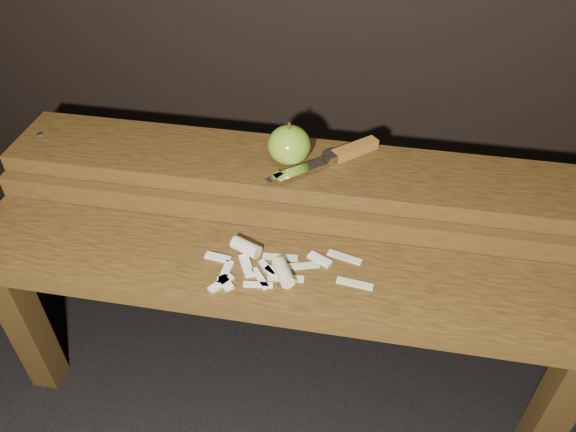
% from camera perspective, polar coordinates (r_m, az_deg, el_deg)
% --- Properties ---
extents(ground, '(60.00, 60.00, 0.00)m').
position_cam_1_polar(ground, '(1.38, -0.46, -15.84)').
color(ground, black).
extents(bench_front_tier, '(1.20, 0.20, 0.42)m').
position_cam_1_polar(bench_front_tier, '(1.06, -1.17, -8.18)').
color(bench_front_tier, '#38240E').
rests_on(bench_front_tier, ground).
extents(bench_rear_tier, '(1.20, 0.21, 0.50)m').
position_cam_1_polar(bench_rear_tier, '(1.18, 0.91, 2.02)').
color(bench_rear_tier, '#38240E').
rests_on(bench_rear_tier, ground).
extents(apple, '(0.09, 0.09, 0.09)m').
position_cam_1_polar(apple, '(1.11, 0.12, 7.23)').
color(apple, olive).
rests_on(apple, bench_rear_tier).
extents(knife, '(0.21, 0.19, 0.02)m').
position_cam_1_polar(knife, '(1.14, 5.43, 6.24)').
color(knife, '#935F20').
rests_on(knife, bench_rear_tier).
extents(apple_scraps, '(0.31, 0.14, 0.03)m').
position_cam_1_polar(apple_scraps, '(1.01, -2.15, -4.93)').
color(apple_scraps, beige).
rests_on(apple_scraps, bench_front_tier).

